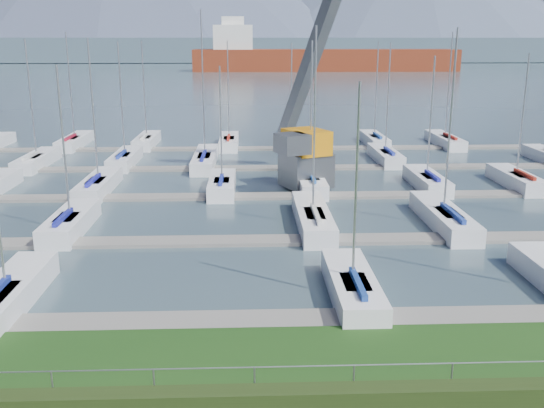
{
  "coord_description": "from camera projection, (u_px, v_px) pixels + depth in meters",
  "views": [
    {
      "loc": [
        -1.11,
        -16.17,
        10.62
      ],
      "look_at": [
        0.0,
        12.0,
        3.0
      ],
      "focal_mm": 40.0,
      "sensor_mm": 36.0,
      "label": 1
    }
  ],
  "objects": [
    {
      "name": "water",
      "position": [
        250.0,
        66.0,
        269.31
      ],
      "size": [
        800.0,
        540.0,
        0.2
      ],
      "primitive_type": "cube",
      "color": "#3C4F58"
    },
    {
      "name": "hedge",
      "position": [
        288.0,
        399.0,
        17.93
      ],
      "size": [
        80.0,
        0.7,
        0.7
      ],
      "primitive_type": "cube",
      "color": "#243312",
      "rests_on": "grass"
    },
    {
      "name": "fence",
      "position": [
        288.0,
        367.0,
        18.1
      ],
      "size": [
        80.0,
        0.04,
        0.04
      ],
      "primitive_type": "cylinder",
      "rotation": [
        0.0,
        1.57,
        0.0
      ],
      "color": "gray",
      "rests_on": "grass"
    },
    {
      "name": "foothill",
      "position": [
        249.0,
        49.0,
        335.16
      ],
      "size": [
        900.0,
        80.0,
        12.0
      ],
      "primitive_type": "cube",
      "color": "#455866",
      "rests_on": "water"
    },
    {
      "name": "docks",
      "position": [
        264.0,
        196.0,
        43.55
      ],
      "size": [
        90.0,
        41.6,
        0.25
      ],
      "color": "gray",
      "rests_on": "water"
    },
    {
      "name": "crane",
      "position": [
        311.0,
        113.0,
        45.96
      ],
      "size": [
        7.91,
        12.84,
        22.35
      ],
      "rotation": [
        0.0,
        0.0,
        0.42
      ],
      "color": "#53575B",
      "rests_on": "water"
    },
    {
      "name": "cargo_ship_mid",
      "position": [
        313.0,
        60.0,
        224.38
      ],
      "size": [
        96.59,
        18.18,
        21.5
      ],
      "rotation": [
        0.0,
        0.0,
        0.0
      ],
      "color": "maroon",
      "rests_on": "water"
    },
    {
      "name": "sailboat_fleet",
      "position": [
        237.0,
        113.0,
        45.53
      ],
      "size": [
        75.15,
        49.39,
        13.73
      ],
      "color": "navy",
      "rests_on": "water"
    }
  ]
}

